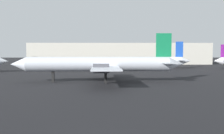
% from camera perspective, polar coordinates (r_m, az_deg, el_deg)
% --- Properties ---
extents(airplane_on_taxiway, '(33.44, 22.64, 9.45)m').
position_cam_1_polar(airplane_on_taxiway, '(42.82, -2.97, 0.72)').
color(airplane_on_taxiway, silver).
rests_on(airplane_on_taxiway, ground_plane).
extents(airplane_far_left, '(26.58, 20.74, 9.93)m').
position_cam_1_polar(airplane_far_left, '(85.01, 10.82, 1.61)').
color(airplane_far_left, silver).
rests_on(airplane_far_left, ground_plane).
extents(terminal_building, '(93.15, 26.40, 10.87)m').
position_cam_1_polar(terminal_building, '(124.17, 1.78, 3.42)').
color(terminal_building, beige).
rests_on(terminal_building, ground_plane).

